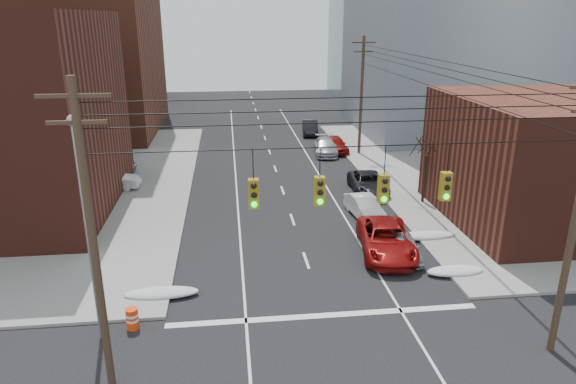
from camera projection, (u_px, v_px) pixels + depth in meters
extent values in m
cube|color=#522118|center=(86.00, 60.00, 81.43)|extent=(22.00, 18.00, 12.00)
cube|color=gray|center=(461.00, 18.00, 56.47)|extent=(22.00, 20.00, 25.00)
cube|color=gray|center=(401.00, 27.00, 81.60)|extent=(20.00, 18.00, 22.00)
cylinder|color=#473323|center=(94.00, 246.00, 16.84)|extent=(0.28, 0.28, 11.00)
cube|color=#473323|center=(73.00, 96.00, 15.25)|extent=(2.20, 0.12, 0.12)
cube|color=#473323|center=(77.00, 122.00, 15.51)|extent=(1.80, 0.12, 0.12)
cylinder|color=#473323|center=(575.00, 223.00, 18.73)|extent=(0.28, 0.28, 11.00)
cylinder|color=#473323|center=(361.00, 97.00, 47.85)|extent=(0.28, 0.28, 11.00)
cube|color=#473323|center=(364.00, 42.00, 46.26)|extent=(2.20, 0.12, 0.12)
cube|color=#473323|center=(363.00, 52.00, 46.52)|extent=(1.80, 0.12, 0.12)
cylinder|color=black|center=(350.00, 147.00, 16.78)|extent=(17.00, 0.04, 0.04)
cylinder|color=black|center=(253.00, 164.00, 16.59)|extent=(0.03, 0.03, 1.00)
cube|color=olive|center=(254.00, 194.00, 16.91)|extent=(0.35, 0.30, 1.00)
sphere|color=black|center=(254.00, 186.00, 16.65)|extent=(0.20, 0.20, 0.20)
sphere|color=black|center=(254.00, 195.00, 16.75)|extent=(0.20, 0.20, 0.20)
sphere|color=#0CE526|center=(254.00, 204.00, 16.86)|extent=(0.20, 0.20, 0.20)
cylinder|color=black|center=(320.00, 162.00, 16.83)|extent=(0.03, 0.03, 1.00)
cube|color=olive|center=(319.00, 191.00, 17.16)|extent=(0.35, 0.30, 1.00)
sphere|color=black|center=(320.00, 184.00, 16.89)|extent=(0.20, 0.20, 0.20)
sphere|color=black|center=(320.00, 193.00, 17.00)|extent=(0.20, 0.20, 0.20)
sphere|color=#0CE526|center=(320.00, 202.00, 17.10)|extent=(0.20, 0.20, 0.20)
cylinder|color=black|center=(385.00, 160.00, 17.07)|extent=(0.03, 0.03, 1.00)
cube|color=olive|center=(383.00, 189.00, 17.40)|extent=(0.35, 0.30, 1.00)
sphere|color=black|center=(385.00, 181.00, 17.14)|extent=(0.20, 0.20, 0.20)
sphere|color=black|center=(385.00, 190.00, 17.24)|extent=(0.20, 0.20, 0.20)
sphere|color=#0CE526|center=(384.00, 199.00, 17.34)|extent=(0.20, 0.20, 0.20)
cylinder|color=black|center=(448.00, 158.00, 17.32)|extent=(0.03, 0.03, 1.00)
cube|color=olive|center=(445.00, 186.00, 17.64)|extent=(0.35, 0.30, 1.00)
sphere|color=black|center=(448.00, 179.00, 17.38)|extent=(0.20, 0.20, 0.20)
sphere|color=black|center=(447.00, 188.00, 17.48)|extent=(0.20, 0.20, 0.20)
sphere|color=#0CE526|center=(446.00, 197.00, 17.59)|extent=(0.20, 0.20, 0.20)
cylinder|color=gray|center=(89.00, 238.00, 19.87)|extent=(0.18, 0.18, 9.00)
sphere|color=gray|center=(72.00, 120.00, 18.38)|extent=(0.44, 0.44, 0.44)
cylinder|color=black|center=(424.00, 180.00, 36.04)|extent=(0.20, 0.20, 3.50)
cylinder|color=black|center=(432.00, 147.00, 35.44)|extent=(0.27, 0.82, 1.19)
cylinder|color=black|center=(427.00, 144.00, 35.82)|extent=(1.17, 0.54, 1.38)
cylinder|color=black|center=(417.00, 144.00, 35.89)|extent=(1.44, 1.00, 1.48)
cylinder|color=black|center=(421.00, 148.00, 35.29)|extent=(0.17, 0.84, 1.19)
cylinder|color=black|center=(423.00, 148.00, 34.81)|extent=(0.82, 0.99, 1.40)
cylinder|color=black|center=(433.00, 149.00, 34.45)|extent=(1.74, 0.21, 1.43)
cylinder|color=black|center=(433.00, 148.00, 35.11)|extent=(0.48, 0.73, 1.20)
ellipsoid|color=silver|center=(162.00, 293.00, 24.32)|extent=(3.50, 1.08, 0.42)
ellipsoid|color=silver|center=(455.00, 271.00, 26.43)|extent=(3.00, 1.08, 0.42)
ellipsoid|color=silver|center=(423.00, 236.00, 30.66)|extent=(4.00, 1.08, 0.42)
imported|color=maroon|center=(386.00, 239.00, 28.62)|extent=(3.55, 6.34, 1.68)
imported|color=#A7A7AC|center=(404.00, 247.00, 28.20)|extent=(1.77, 3.83, 1.27)
imported|color=silver|center=(365.00, 207.00, 33.82)|extent=(1.98, 4.44, 1.41)
imported|color=black|center=(368.00, 183.00, 38.71)|extent=(2.61, 5.35, 1.46)
imported|color=#AAABAF|center=(326.00, 147.00, 49.40)|extent=(2.70, 5.37, 1.49)
imported|color=maroon|center=(335.00, 144.00, 50.22)|extent=(2.25, 4.72, 1.56)
imported|color=black|center=(310.00, 127.00, 57.78)|extent=(2.18, 4.89, 1.56)
imported|color=silver|center=(112.00, 180.00, 38.96)|extent=(4.26, 1.58, 1.39)
imported|color=#A7A7AB|center=(105.00, 166.00, 42.69)|extent=(5.67, 4.25, 1.43)
imported|color=black|center=(6.00, 198.00, 35.04)|extent=(5.47, 3.74, 1.47)
imported|color=#B6B6BB|center=(72.00, 164.00, 43.45)|extent=(4.20, 3.02, 1.33)
cylinder|color=#FC3A0D|center=(132.00, 319.00, 21.78)|extent=(0.54, 0.54, 0.95)
cylinder|color=white|center=(132.00, 315.00, 21.72)|extent=(0.55, 0.55, 0.11)
cylinder|color=white|center=(133.00, 320.00, 21.80)|extent=(0.55, 0.55, 0.11)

